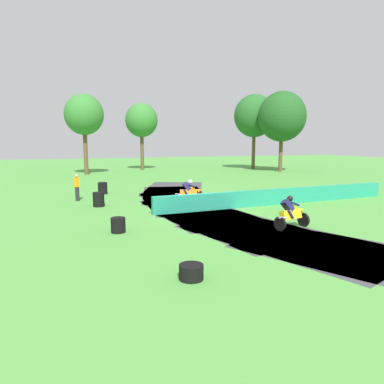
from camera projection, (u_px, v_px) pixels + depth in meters
name	position (u px, v px, depth m)	size (l,w,h in m)	color
ground_plane	(197.00, 211.00, 18.13)	(120.00, 120.00, 0.00)	#4C933D
track_asphalt	(212.00, 210.00, 18.48)	(8.63, 26.76, 0.01)	#3D3D42
safety_barrier	(281.00, 196.00, 20.12)	(0.30, 15.41, 0.90)	#239375
motorcycle_lead_orange	(190.00, 192.00, 20.56)	(1.71, 0.93, 1.43)	black
motorcycle_chase_yellow	(292.00, 213.00, 14.56)	(1.68, 1.05, 1.43)	black
tire_stack_near	(103.00, 188.00, 24.00)	(0.63, 0.63, 0.80)	black
tire_stack_mid_a	(99.00, 199.00, 19.37)	(0.62, 0.62, 0.80)	black
tire_stack_mid_b	(118.00, 225.00, 13.86)	(0.58, 0.58, 0.60)	black
tire_stack_far	(191.00, 272.00, 9.15)	(0.65, 0.65, 0.40)	black
track_marshal	(77.00, 188.00, 21.15)	(0.34, 0.24, 1.63)	#232328
tree_far_left	(84.00, 115.00, 37.06)	(4.11, 4.11, 8.57)	brown
tree_far_right	(282.00, 117.00, 40.87)	(5.55, 5.55, 9.38)	brown
tree_mid_rise	(254.00, 116.00, 44.45)	(5.14, 5.14, 9.51)	brown
tree_behind_barrier	(142.00, 121.00, 43.49)	(4.01, 4.01, 8.30)	brown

